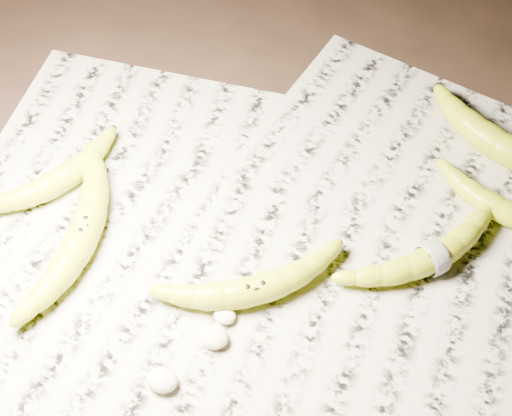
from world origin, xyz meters
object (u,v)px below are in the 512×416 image
(banana_left_b, at_px, (58,179))
(banana_center, at_px, (255,289))
(banana_upper_a, at_px, (501,208))
(banana_upper_b, at_px, (500,144))
(banana_left_a, at_px, (84,231))
(banana_taped, at_px, (433,256))

(banana_left_b, xyz_separation_m, banana_center, (0.28, -0.08, 0.00))
(banana_upper_a, bearing_deg, banana_upper_b, 115.04)
(banana_left_b, bearing_deg, banana_upper_a, -44.04)
(banana_left_a, distance_m, banana_upper_b, 0.54)
(banana_upper_b, bearing_deg, banana_left_a, -123.70)
(banana_taped, relative_size, banana_upper_a, 1.25)
(banana_left_b, height_order, banana_center, banana_center)
(banana_left_b, distance_m, banana_upper_a, 0.55)
(banana_taped, height_order, banana_upper_b, banana_upper_b)
(banana_left_a, bearing_deg, banana_center, -99.15)
(banana_left_a, xyz_separation_m, banana_upper_a, (0.48, 0.17, -0.00))
(banana_center, bearing_deg, banana_upper_b, 17.51)
(banana_left_a, height_order, banana_upper_a, banana_left_a)
(banana_taped, distance_m, banana_upper_b, 0.20)
(banana_left_b, distance_m, banana_upper_b, 0.57)
(banana_center, height_order, banana_taped, banana_center)
(banana_left_a, distance_m, banana_taped, 0.41)
(banana_center, bearing_deg, banana_taped, -4.31)
(banana_left_a, relative_size, banana_left_b, 1.32)
(banana_center, relative_size, banana_upper_a, 1.20)
(banana_center, bearing_deg, banana_left_b, 131.77)
(banana_left_a, bearing_deg, banana_taped, -83.11)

